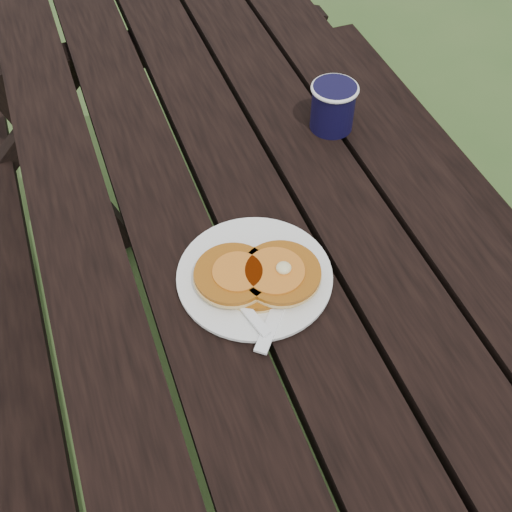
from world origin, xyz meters
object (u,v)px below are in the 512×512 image
object	(u,v)px
picnic_table	(249,314)
pancake_stack	(258,275)
plate	(255,277)
coffee_cup	(333,104)

from	to	relation	value
picnic_table	pancake_stack	size ratio (longest dim) A/B	9.26
pancake_stack	plate	bearing A→B (deg)	96.04
coffee_cup	pancake_stack	bearing A→B (deg)	-130.32
picnic_table	plate	xyz separation A→B (m)	(-0.05, -0.19, 0.39)
picnic_table	pancake_stack	xyz separation A→B (m)	(-0.05, -0.20, 0.41)
plate	coffee_cup	size ratio (longest dim) A/B	2.57
pancake_stack	coffee_cup	bearing A→B (deg)	49.68
plate	coffee_cup	world-z (taller)	coffee_cup
pancake_stack	coffee_cup	distance (m)	0.42
plate	coffee_cup	distance (m)	0.41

